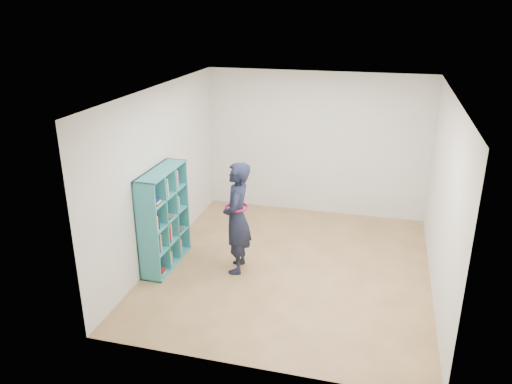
# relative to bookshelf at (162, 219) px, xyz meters

# --- Properties ---
(floor) EXTENTS (4.50, 4.50, 0.00)m
(floor) POSITION_rel_bookshelf_xyz_m (1.85, 0.36, -0.73)
(floor) COLOR olive
(floor) RESTS_ON ground
(ceiling) EXTENTS (4.50, 4.50, 0.00)m
(ceiling) POSITION_rel_bookshelf_xyz_m (1.85, 0.36, 1.87)
(ceiling) COLOR white
(ceiling) RESTS_ON wall_back
(wall_left) EXTENTS (0.02, 4.50, 2.60)m
(wall_left) POSITION_rel_bookshelf_xyz_m (-0.15, 0.36, 0.57)
(wall_left) COLOR beige
(wall_left) RESTS_ON floor
(wall_right) EXTENTS (0.02, 4.50, 2.60)m
(wall_right) POSITION_rel_bookshelf_xyz_m (3.85, 0.36, 0.57)
(wall_right) COLOR beige
(wall_right) RESTS_ON floor
(wall_back) EXTENTS (4.00, 0.02, 2.60)m
(wall_back) POSITION_rel_bookshelf_xyz_m (1.85, 2.61, 0.57)
(wall_back) COLOR beige
(wall_back) RESTS_ON floor
(wall_front) EXTENTS (4.00, 0.02, 2.60)m
(wall_front) POSITION_rel_bookshelf_xyz_m (1.85, -1.89, 0.57)
(wall_front) COLOR beige
(wall_front) RESTS_ON floor
(bookshelf) EXTENTS (0.33, 1.11, 1.49)m
(bookshelf) POSITION_rel_bookshelf_xyz_m (0.00, 0.00, 0.00)
(bookshelf) COLOR teal
(bookshelf) RESTS_ON floor
(person) EXTENTS (0.48, 0.65, 1.65)m
(person) POSITION_rel_bookshelf_xyz_m (1.11, 0.12, 0.10)
(person) COLOR black
(person) RESTS_ON floor
(smartphone) EXTENTS (0.05, 0.11, 0.15)m
(smartphone) POSITION_rel_bookshelf_xyz_m (0.95, 0.18, 0.21)
(smartphone) COLOR silver
(smartphone) RESTS_ON person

